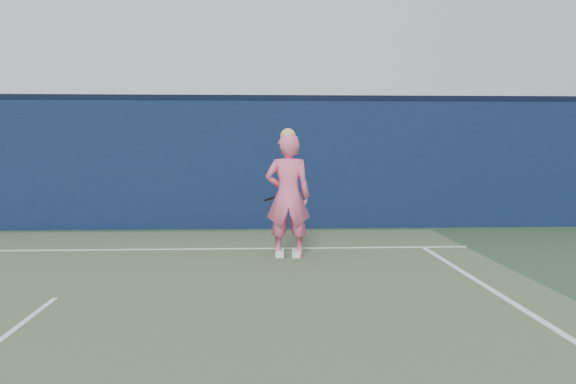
{
  "coord_description": "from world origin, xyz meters",
  "views": [
    {
      "loc": [
        2.16,
        -5.51,
        1.65
      ],
      "look_at": [
        2.61,
        3.32,
        0.96
      ],
      "focal_mm": 38.0,
      "sensor_mm": 36.0,
      "label": 1
    }
  ],
  "objects": [
    {
      "name": "backstop_wall",
      "position": [
        0.0,
        6.5,
        1.25
      ],
      "size": [
        24.0,
        0.4,
        2.5
      ],
      "primitive_type": "cube",
      "color": "#0C1737",
      "rests_on": "ground"
    },
    {
      "name": "ground",
      "position": [
        0.0,
        0.0,
        0.0
      ],
      "size": [
        80.0,
        80.0,
        0.0
      ],
      "primitive_type": "plane",
      "color": "#2F492D",
      "rests_on": "ground"
    },
    {
      "name": "racket",
      "position": [
        2.63,
        3.72,
        0.9
      ],
      "size": [
        0.56,
        0.21,
        0.31
      ],
      "rotation": [
        0.0,
        0.0,
        -0.4
      ],
      "color": "black",
      "rests_on": "ground"
    },
    {
      "name": "player",
      "position": [
        2.61,
        3.32,
        0.91
      ],
      "size": [
        0.68,
        0.47,
        1.88
      ],
      "rotation": [
        0.0,
        0.0,
        3.08
      ],
      "color": "#FE628F",
      "rests_on": "ground"
    },
    {
      "name": "court_lines",
      "position": [
        0.0,
        -0.33,
        0.01
      ],
      "size": [
        11.0,
        12.04,
        0.01
      ],
      "color": "white",
      "rests_on": "court_surface"
    },
    {
      "name": "wall_cap",
      "position": [
        0.0,
        6.5,
        2.55
      ],
      "size": [
        24.0,
        0.42,
        0.1
      ],
      "primitive_type": "cube",
      "color": "black",
      "rests_on": "backstop_wall"
    }
  ]
}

